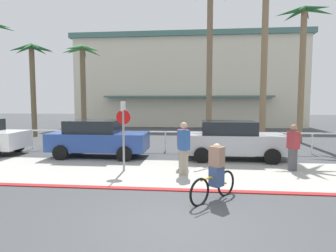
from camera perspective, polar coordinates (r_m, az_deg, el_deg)
name	(u,v)px	position (r m, az deg, el deg)	size (l,w,h in m)	color
ground_plane	(189,147)	(15.97, 4.33, -4.22)	(80.00, 80.00, 0.00)	#424447
sidewalk_strip	(185,173)	(10.29, 3.50, -9.33)	(44.00, 4.00, 0.02)	#ADAAA0
curb_paint	(183,190)	(8.37, 2.95, -12.68)	(44.00, 0.24, 0.03)	maroon
building_backdrop	(189,82)	(32.21, 4.18, 8.72)	(23.48, 10.16, 9.27)	beige
rail_fence	(189,135)	(14.37, 4.20, -1.87)	(21.52, 0.08, 1.04)	white
stop_sign_bike_lane	(123,126)	(10.38, -8.93, 0.08)	(0.52, 0.56, 2.56)	gray
palm_tree_1	(32,64)	(22.75, -25.57, 11.07)	(3.30, 3.29, 6.63)	brown
palm_tree_2	(82,68)	(21.26, -16.79, 11.09)	(2.78, 3.54, 6.48)	brown
palm_tree_3	(210,28)	(18.78, 8.51, 18.90)	(3.19, 2.89, 9.68)	#756047
palm_tree_4	(265,21)	(17.93, 18.93, 19.33)	(3.26, 3.07, 9.43)	#846B4C
palm_tree_5	(303,45)	(19.67, 25.45, 14.52)	(3.45, 3.13, 8.27)	#846B4C
car_blue_1	(98,138)	(13.39, -13.90, -2.38)	(4.40, 2.02, 1.69)	#284793
car_silver_2	(233,140)	(12.75, 12.83, -2.72)	(4.40, 2.02, 1.69)	#B2B7BC
cyclist_yellow_0	(215,173)	(7.55, 9.48, -9.34)	(1.24, 1.41, 1.50)	black
pedestrian_0	(184,150)	(9.87, 3.17, -4.89)	(0.45, 0.47, 1.84)	gray
pedestrian_1	(183,147)	(11.04, 3.02, -4.16)	(0.46, 0.40, 1.73)	#4C4C51
pedestrian_2	(293,150)	(11.38, 23.76, -4.34)	(0.43, 0.47, 1.71)	#4C4C51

